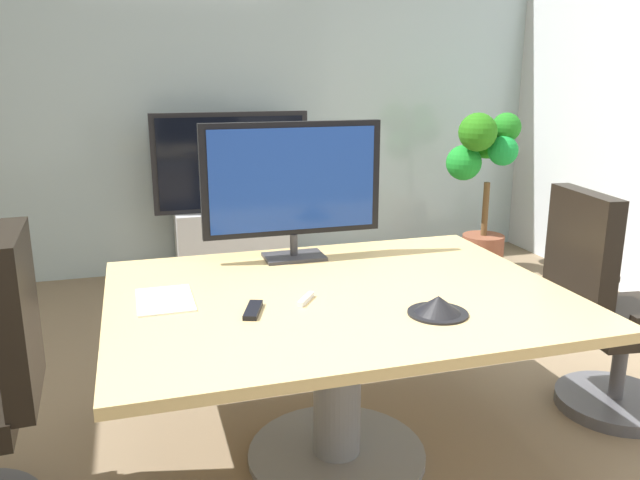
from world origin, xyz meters
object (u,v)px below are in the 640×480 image
Objects in this scene: wall_display_unit at (233,223)px; conference_phone at (438,306)px; remote_control at (253,310)px; tv_monitor at (293,183)px; conference_table at (338,333)px; office_chair_right at (606,323)px; potted_plant at (483,175)px.

conference_phone is (0.29, -2.92, 0.34)m from wall_display_unit.
remote_control is (-0.64, 0.21, -0.02)m from conference_phone.
remote_control is at bearing 161.93° from conference_phone.
conference_phone is 0.67m from remote_control.
wall_display_unit is at bearing 89.06° from tv_monitor.
wall_display_unit is 2.96m from conference_phone.
conference_table is 2.59m from wall_display_unit.
wall_display_unit reaches higher than office_chair_right.
tv_monitor is (-1.39, 0.50, 0.65)m from office_chair_right.
potted_plant is at bearing 56.35° from conference_phone.
tv_monitor is 0.96m from conference_phone.
wall_display_unit is at bearing 95.66° from conference_phone.
potted_plant is 3.02m from conference_phone.
potted_plant is at bearing -8.72° from office_chair_right.
tv_monitor is at bearing 95.84° from conference_table.
conference_table is at bearing 97.21° from office_chair_right.
office_chair_right is 6.41× the size of remote_control.
remote_control is at bearing -116.30° from tv_monitor.
tv_monitor reaches higher than remote_control.
office_chair_right is at bearing 24.01° from remote_control.
conference_table is 8.15× the size of conference_phone.
conference_table is 2.14× the size of tv_monitor.
wall_display_unit is 7.71× the size of remote_control.
remote_control is (-1.71, -0.14, 0.30)m from office_chair_right.
remote_control reaches higher than conference_table.
wall_display_unit is at bearing 168.21° from potted_plant.
wall_display_unit is (-1.36, 2.58, -0.01)m from office_chair_right.
remote_control is (-0.37, -0.13, 0.19)m from conference_table.
potted_plant is at bearing 64.39° from remote_control.
potted_plant reaches higher than conference_table.
remote_control is (-0.35, -2.72, 0.32)m from wall_display_unit.
office_chair_right is at bearing -105.53° from potted_plant.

